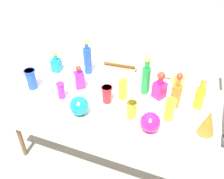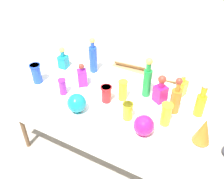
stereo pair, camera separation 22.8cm
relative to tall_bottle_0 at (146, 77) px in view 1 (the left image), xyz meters
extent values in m
plane|color=#A0998C|center=(-0.26, -0.20, -0.93)|extent=(40.00, 40.00, 0.00)
cube|color=white|center=(-0.26, -0.20, -0.19)|extent=(1.95, 0.99, 0.03)
cube|color=white|center=(-0.26, -0.69, -0.29)|extent=(1.95, 0.01, 0.23)
cylinder|color=brown|center=(-1.13, -0.59, -0.57)|extent=(0.04, 0.04, 0.73)
cylinder|color=brown|center=(-1.13, 0.20, -0.57)|extent=(0.04, 0.04, 0.73)
cylinder|color=brown|center=(0.61, 0.20, -0.57)|extent=(0.04, 0.04, 0.73)
cylinder|color=#198C38|center=(0.00, 0.00, -0.04)|extent=(0.08, 0.08, 0.27)
cylinder|color=#198C38|center=(0.00, 0.00, 0.14)|extent=(0.04, 0.04, 0.08)
sphere|color=gold|center=(0.00, 0.00, 0.19)|extent=(0.06, 0.06, 0.06)
cylinder|color=blue|center=(-0.66, 0.12, -0.03)|extent=(0.08, 0.08, 0.28)
cylinder|color=blue|center=(-0.66, 0.12, 0.14)|extent=(0.04, 0.04, 0.06)
sphere|color=gold|center=(-0.66, 0.12, 0.19)|extent=(0.05, 0.05, 0.05)
cylinder|color=orange|center=(0.50, -0.04, -0.08)|extent=(0.09, 0.09, 0.20)
cylinder|color=orange|center=(0.50, -0.04, 0.07)|extent=(0.05, 0.05, 0.10)
sphere|color=#B2B2B7|center=(0.50, -0.04, 0.14)|extent=(0.06, 0.06, 0.06)
cylinder|color=orange|center=(0.30, -0.10, -0.06)|extent=(0.09, 0.09, 0.23)
cylinder|color=orange|center=(0.30, -0.10, 0.09)|extent=(0.04, 0.04, 0.08)
sphere|color=maroon|center=(0.30, -0.10, 0.15)|extent=(0.06, 0.06, 0.06)
cube|color=teal|center=(-0.98, 0.02, -0.10)|extent=(0.10, 0.10, 0.14)
cylinder|color=teal|center=(-0.98, 0.02, 0.00)|extent=(0.04, 0.04, 0.06)
sphere|color=gold|center=(-0.98, 0.02, 0.04)|extent=(0.05, 0.05, 0.05)
cube|color=purple|center=(-0.62, -0.15, -0.09)|extent=(0.13, 0.13, 0.17)
cylinder|color=purple|center=(-0.62, -0.15, 0.01)|extent=(0.03, 0.03, 0.03)
sphere|color=maroon|center=(-0.62, -0.15, 0.04)|extent=(0.06, 0.06, 0.06)
cube|color=#C61972|center=(0.14, -0.02, -0.09)|extent=(0.14, 0.14, 0.16)
cylinder|color=#C61972|center=(0.14, -0.02, 0.01)|extent=(0.05, 0.05, 0.06)
sphere|color=maroon|center=(0.14, -0.02, 0.06)|extent=(0.07, 0.07, 0.07)
cube|color=yellow|center=(0.29, 0.16, -0.10)|extent=(0.10, 0.10, 0.15)
cylinder|color=yellow|center=(0.29, 0.16, 0.00)|extent=(0.03, 0.03, 0.05)
sphere|color=#B2B2B7|center=(0.29, 0.16, 0.04)|extent=(0.04, 0.04, 0.04)
cylinder|color=purple|center=(-0.70, -0.36, -0.09)|extent=(0.07, 0.07, 0.16)
cylinder|color=purple|center=(-0.70, -0.36, -0.02)|extent=(0.07, 0.07, 0.01)
cylinder|color=red|center=(-0.29, -0.26, -0.09)|extent=(0.09, 0.09, 0.16)
cylinder|color=red|center=(-0.29, -0.26, -0.02)|extent=(0.11, 0.11, 0.01)
cylinder|color=blue|center=(-1.05, -0.33, -0.07)|extent=(0.09, 0.09, 0.20)
cylinder|color=blue|center=(-1.05, -0.33, 0.02)|extent=(0.11, 0.11, 0.01)
cylinder|color=yellow|center=(-0.17, -0.16, -0.07)|extent=(0.08, 0.08, 0.20)
cylinder|color=yellow|center=(-0.17, -0.16, 0.02)|extent=(0.09, 0.09, 0.01)
cylinder|color=yellow|center=(0.28, -0.28, -0.07)|extent=(0.08, 0.08, 0.20)
cylinder|color=yellow|center=(0.28, -0.28, 0.02)|extent=(0.09, 0.09, 0.01)
cylinder|color=yellow|center=(-0.02, -0.37, -0.10)|extent=(0.09, 0.09, 0.16)
cylinder|color=yellow|center=(-0.02, -0.37, -0.02)|extent=(0.09, 0.09, 0.01)
cylinder|color=orange|center=(0.59, -0.34, -0.17)|extent=(0.08, 0.08, 0.01)
cone|color=orange|center=(0.59, -0.34, -0.05)|extent=(0.14, 0.14, 0.22)
cylinder|color=#C61972|center=(0.17, -0.47, -0.17)|extent=(0.07, 0.07, 0.01)
sphere|color=#C61972|center=(0.17, -0.47, -0.08)|extent=(0.16, 0.16, 0.16)
cylinder|color=teal|center=(-0.44, -0.50, -0.17)|extent=(0.07, 0.07, 0.01)
sphere|color=teal|center=(-0.44, -0.50, -0.08)|extent=(0.17, 0.17, 0.17)
cube|color=white|center=(-0.76, -0.63, -0.15)|extent=(0.05, 0.02, 0.04)
cube|color=white|center=(-0.49, -0.64, -0.15)|extent=(0.06, 0.02, 0.04)
cube|color=white|center=(-0.56, -0.61, -0.15)|extent=(0.06, 0.02, 0.05)
cube|color=tan|center=(-0.09, 0.69, -0.76)|extent=(0.60, 0.54, 0.34)
cube|color=tan|center=(-0.09, 0.82, -0.55)|extent=(0.47, 0.17, 0.09)
cube|color=tan|center=(-0.60, 0.85, -0.76)|extent=(0.53, 0.40, 0.34)
cube|color=tan|center=(-0.60, 0.96, -0.55)|extent=(0.45, 0.11, 0.09)
camera|label=1|loc=(0.40, -1.89, 1.31)|focal=40.00mm
camera|label=2|loc=(0.60, -1.79, 1.31)|focal=40.00mm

